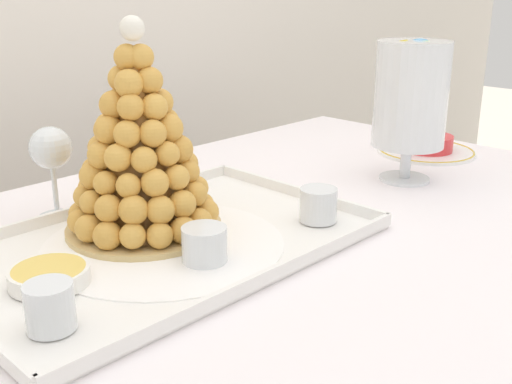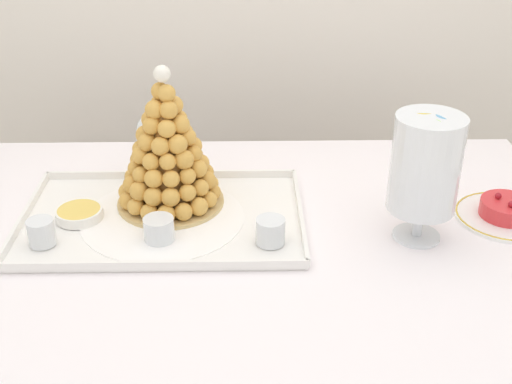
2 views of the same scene
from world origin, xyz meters
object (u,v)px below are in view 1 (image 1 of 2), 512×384
at_px(serving_tray, 164,245).
at_px(creme_brulee_ramekin, 49,275).
at_px(dessert_cup_left, 50,308).
at_px(macaron_goblet, 411,96).
at_px(dessert_cup_centre, 318,206).
at_px(croquembouche, 140,151).
at_px(dessert_cup_mid_left, 205,245).
at_px(fruit_tart_plate, 426,147).
at_px(wine_glass, 51,152).

xyz_separation_m(serving_tray, creme_brulee_ramekin, (-0.17, 0.00, 0.01)).
xyz_separation_m(dessert_cup_left, macaron_goblet, (0.74, 0.02, 0.13)).
xyz_separation_m(dessert_cup_centre, creme_brulee_ramekin, (-0.40, 0.10, -0.01)).
distance_m(croquembouche, creme_brulee_ramekin, 0.22).
bearing_deg(creme_brulee_ramekin, macaron_goblet, -6.16).
relative_size(dessert_cup_mid_left, fruit_tart_plate, 0.29).
distance_m(croquembouche, wine_glass, 0.17).
xyz_separation_m(dessert_cup_left, dessert_cup_centre, (0.45, -0.00, -0.00)).
bearing_deg(dessert_cup_left, dessert_cup_centre, -0.49).
height_order(dessert_cup_left, dessert_cup_mid_left, dessert_cup_left).
height_order(serving_tray, fruit_tart_plate, fruit_tart_plate).
bearing_deg(macaron_goblet, fruit_tart_plate, 19.10).
bearing_deg(macaron_goblet, serving_tray, 171.95).
relative_size(serving_tray, dessert_cup_left, 11.11).
bearing_deg(serving_tray, dessert_cup_centre, -24.34).
xyz_separation_m(serving_tray, dessert_cup_mid_left, (0.00, -0.09, 0.02)).
height_order(creme_brulee_ramekin, wine_glass, wine_glass).
bearing_deg(serving_tray, fruit_tart_plate, -0.11).
bearing_deg(creme_brulee_ramekin, dessert_cup_centre, -14.43).
bearing_deg(croquembouche, dessert_cup_mid_left, -93.20).
xyz_separation_m(serving_tray, fruit_tart_plate, (0.73, -0.00, 0.01)).
bearing_deg(fruit_tart_plate, dessert_cup_centre, -168.85).
xyz_separation_m(serving_tray, wine_glass, (-0.04, 0.22, 0.10)).
bearing_deg(croquembouche, serving_tray, -100.08).
bearing_deg(serving_tray, wine_glass, 101.33).
bearing_deg(wine_glass, croquembouche, -70.91).
distance_m(creme_brulee_ramekin, fruit_tart_plate, 0.90).
bearing_deg(macaron_goblet, dessert_cup_centre, -174.72).
bearing_deg(creme_brulee_ramekin, wine_glass, 59.20).
height_order(croquembouche, dessert_cup_centre, croquembouche).
distance_m(dessert_cup_mid_left, macaron_goblet, 0.53).
bearing_deg(wine_glass, serving_tray, -78.67).
relative_size(serving_tray, dessert_cup_mid_left, 9.65).
xyz_separation_m(serving_tray, croquembouche, (0.01, 0.06, 0.12)).
xyz_separation_m(croquembouche, dessert_cup_left, (-0.24, -0.16, -0.10)).
bearing_deg(wine_glass, dessert_cup_centre, -50.28).
xyz_separation_m(croquembouche, wine_glass, (-0.06, 0.16, -0.02)).
relative_size(dessert_cup_mid_left, creme_brulee_ramekin, 0.61).
height_order(dessert_cup_centre, wine_glass, wine_glass).
relative_size(dessert_cup_left, wine_glass, 0.35).
distance_m(fruit_tart_plate, wine_glass, 0.81).
bearing_deg(macaron_goblet, croquembouche, 165.15).
bearing_deg(dessert_cup_mid_left, serving_tray, 91.81).
bearing_deg(dessert_cup_mid_left, dessert_cup_centre, -3.96).
bearing_deg(croquembouche, wine_glass, 109.09).
relative_size(croquembouche, wine_glass, 2.08).
relative_size(dessert_cup_left, dessert_cup_centre, 0.91).
xyz_separation_m(dessert_cup_centre, fruit_tart_plate, (0.50, 0.10, -0.02)).
distance_m(macaron_goblet, fruit_tart_plate, 0.26).
bearing_deg(dessert_cup_centre, dessert_cup_mid_left, 176.04).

